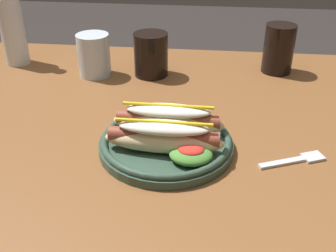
% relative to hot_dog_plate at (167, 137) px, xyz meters
% --- Properties ---
extents(dining_table, '(1.31, 0.92, 0.74)m').
position_rel_hot_dog_plate_xyz_m(dining_table, '(-0.06, 0.07, -0.12)').
color(dining_table, brown).
rests_on(dining_table, ground_plane).
extents(hot_dog_plate, '(0.24, 0.24, 0.08)m').
position_rel_hot_dog_plate_xyz_m(hot_dog_plate, '(0.00, 0.00, 0.00)').
color(hot_dog_plate, '#334C3D').
rests_on(hot_dog_plate, dining_table).
extents(fork, '(0.12, 0.06, 0.00)m').
position_rel_hot_dog_plate_xyz_m(fork, '(0.22, -0.01, -0.02)').
color(fork, silver).
rests_on(fork, dining_table).
extents(soda_cup, '(0.08, 0.08, 0.11)m').
position_rel_hot_dog_plate_xyz_m(soda_cup, '(-0.08, 0.33, 0.03)').
color(soda_cup, black).
rests_on(soda_cup, dining_table).
extents(water_cup, '(0.08, 0.08, 0.10)m').
position_rel_hot_dog_plate_xyz_m(water_cup, '(-0.22, 0.32, 0.02)').
color(water_cup, silver).
rests_on(water_cup, dining_table).
extents(extra_cup, '(0.07, 0.07, 0.12)m').
position_rel_hot_dog_plate_xyz_m(extra_cup, '(0.23, 0.39, 0.03)').
color(extra_cup, black).
rests_on(extra_cup, dining_table).
extents(glass_bottle, '(0.06, 0.06, 0.25)m').
position_rel_hot_dog_plate_xyz_m(glass_bottle, '(-0.44, 0.37, 0.07)').
color(glass_bottle, silver).
rests_on(glass_bottle, dining_table).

